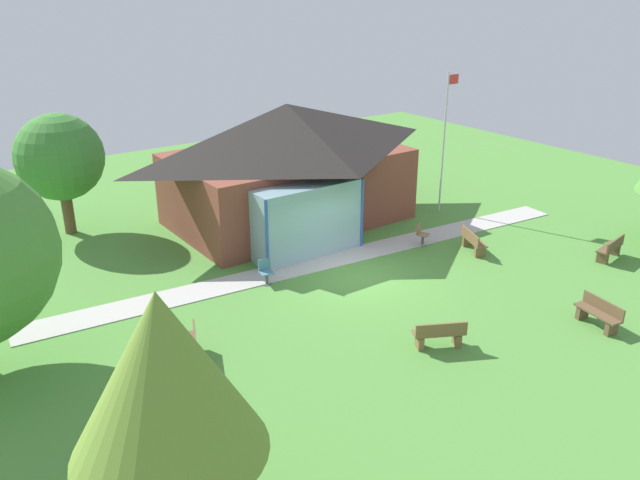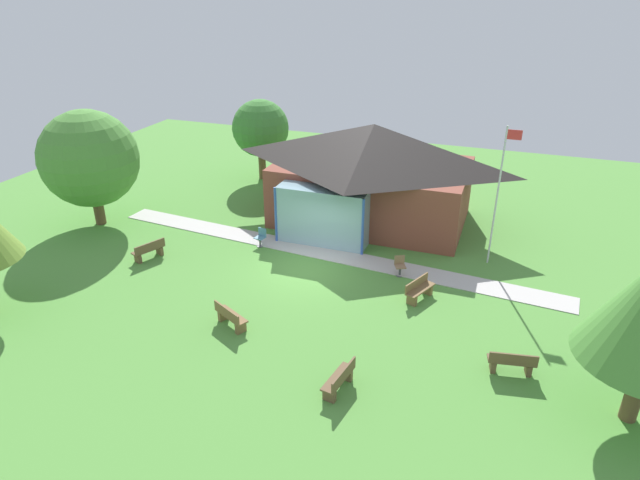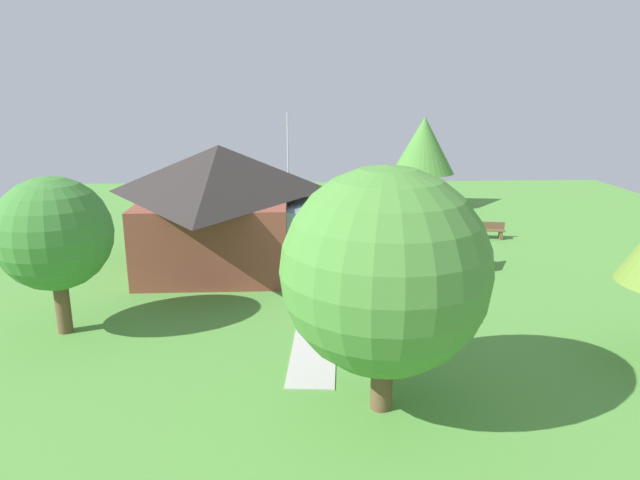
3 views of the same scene
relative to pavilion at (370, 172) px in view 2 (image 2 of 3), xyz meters
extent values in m
plane|color=#54933D|center=(-1.06, -6.18, -2.63)|extent=(44.00, 44.00, 0.00)
cube|color=brown|center=(0.06, 0.15, -1.10)|extent=(9.49, 5.90, 3.06)
pyramid|color=#2D2826|center=(0.06, 0.15, 1.43)|extent=(10.49, 6.90, 1.99)
cube|color=#8CB2BF|center=(-1.36, -3.40, -1.25)|extent=(4.27, 1.20, 2.75)
cylinder|color=#3359B2|center=(-3.50, -4.00, -1.25)|extent=(0.12, 0.12, 2.75)
cylinder|color=#3359B2|center=(0.77, -4.00, -1.25)|extent=(0.12, 0.12, 2.75)
cube|color=#BCB7B2|center=(-1.06, -4.41, -2.61)|extent=(22.06, 3.24, 0.03)
cylinder|color=silver|center=(6.27, -2.81, 0.47)|extent=(0.08, 0.08, 6.18)
cube|color=red|center=(6.57, -2.81, 3.21)|extent=(0.60, 0.02, 0.40)
cube|color=brown|center=(-2.13, -11.08, -2.18)|extent=(1.53, 1.08, 0.06)
cube|color=brown|center=(-2.62, -10.83, -2.43)|extent=(0.33, 0.43, 0.39)
cube|color=brown|center=(-1.64, -11.34, -2.43)|extent=(0.33, 0.43, 0.39)
cube|color=brown|center=(-2.21, -11.25, -1.97)|extent=(1.36, 0.74, 0.36)
cube|color=brown|center=(7.55, -10.34, -2.18)|extent=(1.55, 0.70, 0.06)
cube|color=brown|center=(7.01, -10.44, -2.43)|extent=(0.23, 0.42, 0.39)
cube|color=brown|center=(8.09, -10.25, -2.43)|extent=(0.23, 0.42, 0.39)
cube|color=brown|center=(7.58, -10.53, -1.97)|extent=(1.49, 0.33, 0.36)
cube|color=brown|center=(3.98, -6.92, -2.18)|extent=(1.00, 1.55, 0.06)
cube|color=brown|center=(4.20, -6.41, -2.43)|extent=(0.43, 0.31, 0.39)
cube|color=brown|center=(3.76, -7.42, -2.43)|extent=(0.43, 0.31, 0.39)
cube|color=brown|center=(3.81, -6.84, -1.97)|extent=(0.65, 1.40, 0.36)
cube|color=brown|center=(-8.21, -7.60, -2.18)|extent=(1.00, 1.55, 0.06)
cube|color=brown|center=(-8.42, -8.11, -2.43)|extent=(0.43, 0.30, 0.39)
cube|color=brown|center=(-7.99, -7.10, -2.43)|extent=(0.43, 0.30, 0.39)
cube|color=brown|center=(-8.03, -7.68, -1.97)|extent=(0.65, 1.40, 0.36)
cube|color=brown|center=(2.59, -13.03, -2.18)|extent=(0.69, 1.55, 0.06)
cube|color=brown|center=(2.49, -13.57, -2.43)|extent=(0.42, 0.23, 0.39)
cube|color=brown|center=(2.68, -12.49, -2.43)|extent=(0.42, 0.23, 0.39)
cube|color=brown|center=(2.77, -13.06, -1.97)|extent=(0.31, 1.49, 0.36)
cube|color=#8C6B4C|center=(2.83, -5.31, -2.19)|extent=(0.59, 0.59, 0.04)
cube|color=#8C6B4C|center=(2.74, -5.13, -1.97)|extent=(0.41, 0.23, 0.40)
cylinder|color=#4C4C51|center=(2.83, -5.31, -2.42)|extent=(0.10, 0.10, 0.42)
cylinder|color=#4C4C51|center=(2.83, -5.31, -2.62)|extent=(0.36, 0.36, 0.02)
cube|color=teal|center=(-4.01, -4.76, -2.19)|extent=(0.52, 0.52, 0.04)
cube|color=teal|center=(-3.97, -4.56, -1.97)|extent=(0.44, 0.13, 0.40)
cylinder|color=#4C4C51|center=(-4.01, -4.76, -2.42)|extent=(0.10, 0.10, 0.42)
cylinder|color=#4C4C51|center=(-4.01, -4.76, -2.62)|extent=(0.36, 0.36, 0.02)
cylinder|color=brown|center=(10.83, -11.33, -1.54)|extent=(0.48, 0.48, 2.17)
cylinder|color=brown|center=(-12.93, -5.13, -1.79)|extent=(0.52, 0.52, 1.68)
sphere|color=#4C8C38|center=(-12.93, -5.13, 0.85)|extent=(4.79, 4.79, 4.79)
cylinder|color=brown|center=(-8.08, 4.16, -1.67)|extent=(0.45, 0.45, 1.91)
sphere|color=#3D7F33|center=(-8.08, 4.16, 0.58)|extent=(3.47, 3.47, 3.47)
camera|label=1|loc=(-14.09, -22.03, 7.09)|focal=36.06mm
camera|label=2|loc=(6.55, -25.64, 8.86)|focal=30.65mm
camera|label=3|loc=(-25.14, -3.09, 4.86)|focal=32.11mm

